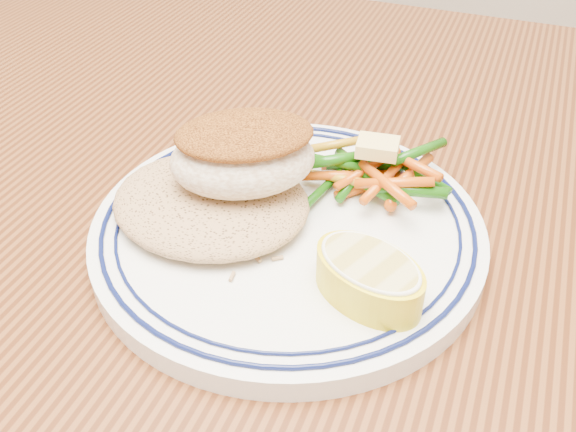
# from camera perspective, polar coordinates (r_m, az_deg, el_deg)

# --- Properties ---
(dining_table) EXTENTS (1.50, 0.90, 0.75)m
(dining_table) POSITION_cam_1_polar(r_m,az_deg,el_deg) (0.48, 5.51, -12.63)
(dining_table) COLOR #45200D
(dining_table) RESTS_ON ground
(plate) EXTENTS (0.25, 0.25, 0.02)m
(plate) POSITION_cam_1_polar(r_m,az_deg,el_deg) (0.41, -0.00, -1.15)
(plate) COLOR white
(plate) RESTS_ON dining_table
(rice_pilaf) EXTENTS (0.13, 0.11, 0.02)m
(rice_pilaf) POSITION_cam_1_polar(r_m,az_deg,el_deg) (0.41, -6.88, 1.62)
(rice_pilaf) COLOR #9E784F
(rice_pilaf) RESTS_ON plate
(fish_fillet) EXTENTS (0.11, 0.10, 0.05)m
(fish_fillet) POSITION_cam_1_polar(r_m,az_deg,el_deg) (0.40, -4.01, 5.58)
(fish_fillet) COLOR beige
(fish_fillet) RESTS_ON rice_pilaf
(vegetable_pile) EXTENTS (0.11, 0.11, 0.03)m
(vegetable_pile) POSITION_cam_1_polar(r_m,az_deg,el_deg) (0.43, 7.62, 3.80)
(vegetable_pile) COLOR #C14909
(vegetable_pile) RESTS_ON plate
(butter_pat) EXTENTS (0.03, 0.02, 0.01)m
(butter_pat) POSITION_cam_1_polar(r_m,az_deg,el_deg) (0.43, 7.98, 6.09)
(butter_pat) COLOR #EDCF73
(butter_pat) RESTS_ON vegetable_pile
(lemon_wedge) EXTENTS (0.08, 0.08, 0.03)m
(lemon_wedge) POSITION_cam_1_polar(r_m,az_deg,el_deg) (0.35, 7.19, -5.32)
(lemon_wedge) COLOR yellow
(lemon_wedge) RESTS_ON plate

